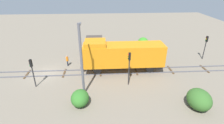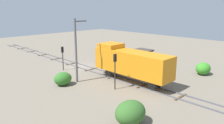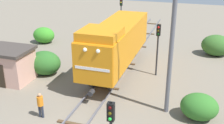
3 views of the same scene
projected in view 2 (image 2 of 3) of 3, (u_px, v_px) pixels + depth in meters
ground_plane at (81, 67)px, 36.47m from camera, size 93.06×93.06×0.00m
railway_track at (81, 66)px, 36.45m from camera, size 2.40×62.04×0.16m
locomotive at (131, 62)px, 28.34m from camera, size 2.90×11.60×4.60m
traffic_signal_near at (63, 54)px, 33.88m from camera, size 0.32×0.34×3.72m
traffic_signal_mid at (115, 65)px, 25.65m from camera, size 0.32×0.34×4.35m
worker_near_track at (102, 61)px, 36.00m from camera, size 0.38×0.38×1.70m
catenary_mast at (76, 49)px, 28.01m from camera, size 1.94×0.28×8.32m
relay_hut at (141, 58)px, 36.65m from camera, size 3.50×2.90×2.74m
bush_near at (203, 69)px, 32.02m from camera, size 2.45×2.00×1.78m
bush_mid at (143, 64)px, 34.08m from camera, size 2.76×2.26×2.01m
bush_far at (63, 79)px, 27.63m from camera, size 2.32×1.89×1.68m
bush_back at (130, 113)px, 18.30m from camera, size 2.86×2.34×2.08m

